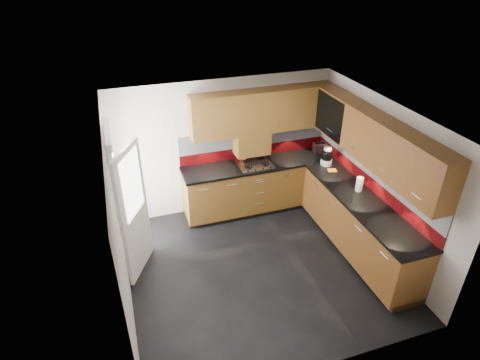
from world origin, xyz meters
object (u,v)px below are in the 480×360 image
object	(u,v)px
gas_hob	(255,164)
utensil_pot	(243,156)
toaster	(320,148)
food_processor	(327,157)

from	to	relation	value
gas_hob	utensil_pot	size ratio (longest dim) A/B	1.50
gas_hob	toaster	bearing A→B (deg)	3.67
utensil_pot	food_processor	xyz separation A→B (m)	(1.31, -0.60, 0.06)
gas_hob	toaster	xyz separation A→B (m)	(1.30, 0.08, 0.07)
utensil_pot	gas_hob	bearing A→B (deg)	-56.43
gas_hob	food_processor	world-z (taller)	food_processor
food_processor	utensil_pot	bearing A→B (deg)	155.49
gas_hob	toaster	world-z (taller)	toaster
gas_hob	food_processor	size ratio (longest dim) A/B	1.79
food_processor	gas_hob	bearing A→B (deg)	161.68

